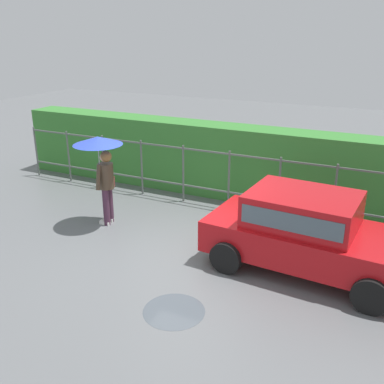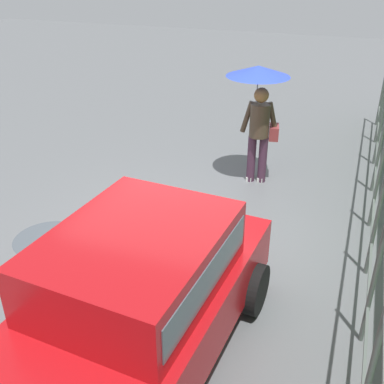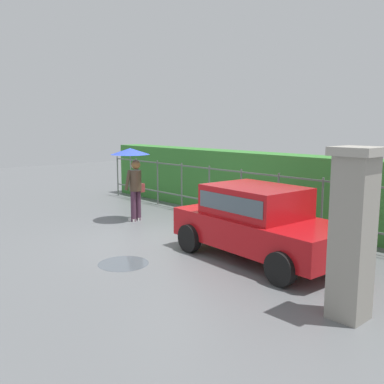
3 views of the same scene
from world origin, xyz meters
name	(u,v)px [view 3 (image 3 of 3)]	position (x,y,z in m)	size (l,w,h in m)	color
ground_plane	(168,240)	(0.00, 0.00, 0.00)	(40.00, 40.00, 0.00)	slate
car	(258,220)	(2.28, 0.51, 0.80)	(3.83, 2.06, 1.48)	#B71116
pedestrian	(133,166)	(-2.27, 0.58, 1.55)	(1.08, 1.08, 2.06)	#47283D
gate_pillar	(353,233)	(4.92, -0.69, 1.24)	(0.60, 0.60, 2.42)	gray
fence_section	(224,191)	(-0.68, 2.62, 0.83)	(11.30, 0.05, 1.50)	#59605B
hedge_row	(246,184)	(-0.68, 3.55, 0.95)	(12.25, 0.90, 1.90)	#387F33
puddle_near	(123,263)	(0.75, -1.74, 0.00)	(1.00, 1.00, 0.00)	#4C545B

